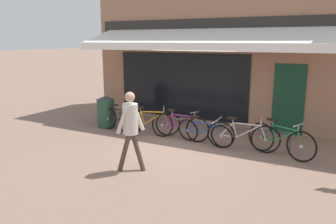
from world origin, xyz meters
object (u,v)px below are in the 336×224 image
Objects in this scene: bicycle_blue at (204,132)px; pedestrian_adult at (130,123)px; bicycle_green at (280,140)px; litter_bin at (106,111)px; bicycle_purple at (179,126)px; bicycle_black at (120,120)px; bicycle_orange at (149,123)px; bicycle_silver at (243,136)px.

bicycle_blue is 0.97× the size of pedestrian_adult.
bicycle_green reaches higher than bicycle_blue.
pedestrian_adult is at bearing -97.67° from bicycle_blue.
bicycle_green is 5.48m from litter_bin.
litter_bin is at bearing -51.17° from pedestrian_adult.
bicycle_purple is 0.83m from bicycle_blue.
litter_bin is (-0.72, 0.24, 0.14)m from bicycle_black.
bicycle_purple is at bearing -21.28° from bicycle_orange.
bicycle_silver is 4.57m from litter_bin.
bicycle_orange is 1.78m from litter_bin.
litter_bin reaches higher than bicycle_blue.
bicycle_black is 0.99× the size of bicycle_green.
bicycle_orange is 2.80m from bicycle_silver.
litter_bin is (-2.79, 2.66, -0.55)m from pedestrian_adult.
bicycle_orange is at bearing 171.42° from bicycle_silver.
bicycle_orange is at bearing -6.57° from litter_bin.
bicycle_purple reaches higher than bicycle_black.
bicycle_black is 0.77m from litter_bin.
bicycle_black reaches higher than bicycle_blue.
bicycle_green is (0.91, 0.05, 0.00)m from bicycle_silver.
bicycle_silver is 0.91m from bicycle_green.
bicycle_silver is at bearing -5.60° from bicycle_purple.
pedestrian_adult is (2.07, -2.43, 0.69)m from bicycle_black.
litter_bin is at bearing -163.06° from bicycle_green.
litter_bin is at bearing 169.96° from bicycle_black.
bicycle_blue is at bearing -29.12° from bicycle_orange.
pedestrian_adult is (-0.72, -2.42, 0.72)m from bicycle_blue.
pedestrian_adult is (1.03, -2.46, 0.68)m from bicycle_orange.
litter_bin is (-4.56, 0.27, 0.12)m from bicycle_silver.
bicycle_green is at bearing 9.45° from bicycle_blue.
bicycle_orange reaches higher than bicycle_black.
bicycle_black is at bearing 172.28° from bicycle_silver.
bicycle_purple is 1.04× the size of pedestrian_adult.
bicycle_silver is 1.81× the size of litter_bin.
bicycle_blue is at bearing -113.96° from pedestrian_adult.
bicycle_black is at bearing -171.35° from bicycle_blue.
bicycle_silver is at bearing 7.08° from bicycle_blue.
bicycle_purple is (1.97, 0.14, 0.01)m from bicycle_black.
bicycle_green is 1.67× the size of litter_bin.
pedestrian_adult is (-1.77, -2.39, 0.67)m from bicycle_silver.
bicycle_purple is at bearing 178.59° from bicycle_blue.
bicycle_orange is at bearing -173.61° from bicycle_purple.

